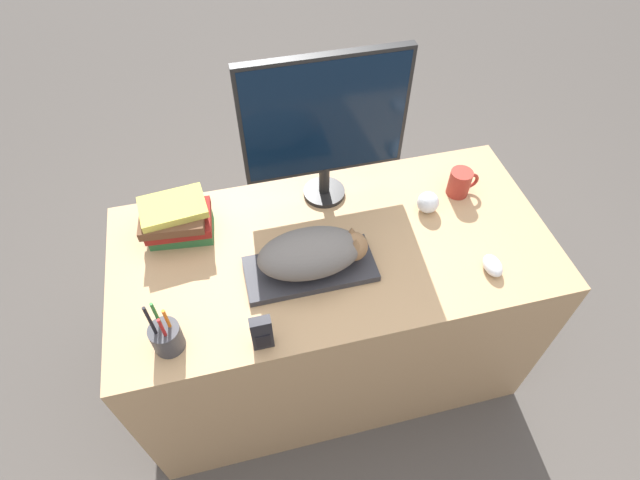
{
  "coord_description": "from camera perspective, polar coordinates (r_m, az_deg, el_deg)",
  "views": [
    {
      "loc": [
        -0.28,
        -0.63,
        2.02
      ],
      "look_at": [
        -0.05,
        0.33,
        0.84
      ],
      "focal_mm": 28.0,
      "sensor_mm": 36.0,
      "label": 1
    }
  ],
  "objects": [
    {
      "name": "ground_plane",
      "position": [
        2.14,
        3.6,
        -21.3
      ],
      "size": [
        12.0,
        12.0,
        0.0
      ],
      "primitive_type": "plane",
      "color": "#4C4742"
    },
    {
      "name": "desk",
      "position": [
        1.92,
        1.29,
        -8.04
      ],
      "size": [
        1.42,
        0.69,
        0.78
      ],
      "color": "tan",
      "rests_on": "ground_plane"
    },
    {
      "name": "keyboard",
      "position": [
        1.53,
        -1.14,
        -3.33
      ],
      "size": [
        0.4,
        0.17,
        0.02
      ],
      "color": "#2D2D33",
      "rests_on": "desk"
    },
    {
      "name": "cat",
      "position": [
        1.47,
        -0.66,
        -1.43
      ],
      "size": [
        0.34,
        0.17,
        0.13
      ],
      "color": "#66605B",
      "rests_on": "keyboard"
    },
    {
      "name": "monitor",
      "position": [
        1.56,
        0.58,
        13.34
      ],
      "size": [
        0.52,
        0.15,
        0.53
      ],
      "color": "black",
      "rests_on": "desk"
    },
    {
      "name": "computer_mouse",
      "position": [
        1.62,
        19.13,
        -2.79
      ],
      "size": [
        0.05,
        0.08,
        0.04
      ],
      "color": "silver",
      "rests_on": "desk"
    },
    {
      "name": "coffee_mug",
      "position": [
        1.8,
        15.74,
        6.33
      ],
      "size": [
        0.11,
        0.08,
        0.1
      ],
      "color": "#9E2D23",
      "rests_on": "desk"
    },
    {
      "name": "pen_cup",
      "position": [
        1.43,
        -17.14,
        -10.52
      ],
      "size": [
        0.08,
        0.08,
        0.21
      ],
      "color": "#38383D",
      "rests_on": "desk"
    },
    {
      "name": "baseball",
      "position": [
        1.72,
        12.23,
        4.22
      ],
      "size": [
        0.07,
        0.07,
        0.07
      ],
      "color": "silver",
      "rests_on": "desk"
    },
    {
      "name": "phone",
      "position": [
        1.36,
        -6.66,
        -10.52
      ],
      "size": [
        0.06,
        0.03,
        0.13
      ],
      "color": "black",
      "rests_on": "desk"
    },
    {
      "name": "book_stack",
      "position": [
        1.65,
        -16.05,
        2.23
      ],
      "size": [
        0.23,
        0.19,
        0.13
      ],
      "color": "#2D6B38",
      "rests_on": "desk"
    }
  ]
}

